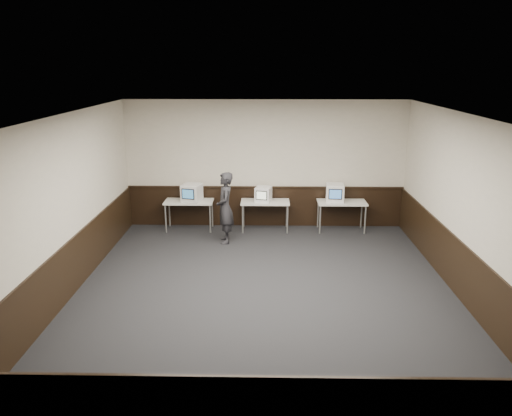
{
  "coord_description": "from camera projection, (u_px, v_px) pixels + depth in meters",
  "views": [
    {
      "loc": [
        0.01,
        -8.32,
        4.02
      ],
      "look_at": [
        -0.19,
        1.6,
        1.15
      ],
      "focal_mm": 35.0,
      "sensor_mm": 36.0,
      "label": 1
    }
  ],
  "objects": [
    {
      "name": "person",
      "position": [
        225.0,
        208.0,
        11.49
      ],
      "size": [
        0.48,
        0.65,
        1.67
      ],
      "primitive_type": "imported",
      "rotation": [
        0.0,
        0.0,
        -1.44
      ],
      "color": "#242328",
      "rests_on": "ground"
    },
    {
      "name": "wainscot_right",
      "position": [
        459.0,
        269.0,
        8.91
      ],
      "size": [
        0.04,
        7.98,
        1.0
      ],
      "primitive_type": "cube",
      "color": "black",
      "rests_on": "right_wall"
    },
    {
      "name": "emac_right",
      "position": [
        335.0,
        193.0,
        12.29
      ],
      "size": [
        0.47,
        0.5,
        0.44
      ],
      "rotation": [
        0.0,
        0.0,
        -0.08
      ],
      "color": "white",
      "rests_on": "desk_right"
    },
    {
      "name": "back_wall",
      "position": [
        265.0,
        164.0,
        12.51
      ],
      "size": [
        7.0,
        0.0,
        7.0
      ],
      "primitive_type": "plane",
      "rotation": [
        1.57,
        0.0,
        0.0
      ],
      "color": "beige",
      "rests_on": "ground"
    },
    {
      "name": "ceiling",
      "position": [
        265.0,
        116.0,
        8.22
      ],
      "size": [
        8.0,
        8.0,
        0.0
      ],
      "primitive_type": "plane",
      "rotation": [
        3.14,
        0.0,
        0.0
      ],
      "color": "white",
      "rests_on": "back_wall"
    },
    {
      "name": "emac_center",
      "position": [
        263.0,
        194.0,
        12.28
      ],
      "size": [
        0.45,
        0.46,
        0.37
      ],
      "rotation": [
        0.0,
        0.0,
        -0.23
      ],
      "color": "white",
      "rests_on": "desk_center"
    },
    {
      "name": "left_wall",
      "position": [
        65.0,
        208.0,
        8.73
      ],
      "size": [
        0.0,
        8.0,
        8.0
      ],
      "primitive_type": "plane",
      "rotation": [
        1.57,
        0.0,
        1.57
      ],
      "color": "beige",
      "rests_on": "ground"
    },
    {
      "name": "wainscot_rail",
      "position": [
        265.0,
        187.0,
        12.63
      ],
      "size": [
        6.98,
        0.06,
        0.04
      ],
      "primitive_type": "cube",
      "color": "black",
      "rests_on": "wainscot_back"
    },
    {
      "name": "front_wall",
      "position": [
        264.0,
        324.0,
        4.82
      ],
      "size": [
        7.0,
        0.0,
        7.0
      ],
      "primitive_type": "plane",
      "rotation": [
        -1.57,
        0.0,
        0.0
      ],
      "color": "beige",
      "rests_on": "ground"
    },
    {
      "name": "desk_left",
      "position": [
        189.0,
        204.0,
        12.42
      ],
      "size": [
        1.2,
        0.6,
        0.75
      ],
      "color": "silver",
      "rests_on": "ground"
    },
    {
      "name": "wainscot_back",
      "position": [
        265.0,
        207.0,
        12.8
      ],
      "size": [
        6.98,
        0.04,
        1.0
      ],
      "primitive_type": "cube",
      "color": "black",
      "rests_on": "back_wall"
    },
    {
      "name": "right_wall",
      "position": [
        468.0,
        210.0,
        8.6
      ],
      "size": [
        0.0,
        8.0,
        8.0
      ],
      "primitive_type": "plane",
      "rotation": [
        1.57,
        0.0,
        -1.57
      ],
      "color": "beige",
      "rests_on": "ground"
    },
    {
      "name": "desk_center",
      "position": [
        265.0,
        204.0,
        12.38
      ],
      "size": [
        1.2,
        0.6,
        0.75
      ],
      "color": "silver",
      "rests_on": "ground"
    },
    {
      "name": "wainscot_left",
      "position": [
        73.0,
        266.0,
        9.04
      ],
      "size": [
        0.04,
        7.98,
        1.0
      ],
      "primitive_type": "cube",
      "color": "black",
      "rests_on": "left_wall"
    },
    {
      "name": "floor",
      "position": [
        264.0,
        293.0,
        9.11
      ],
      "size": [
        8.0,
        8.0,
        0.0
      ],
      "primitive_type": "plane",
      "color": "black",
      "rests_on": "ground"
    },
    {
      "name": "emac_left",
      "position": [
        192.0,
        193.0,
        12.3
      ],
      "size": [
        0.54,
        0.56,
        0.44
      ],
      "rotation": [
        0.0,
        0.0,
        -0.27
      ],
      "color": "white",
      "rests_on": "desk_left"
    },
    {
      "name": "desk_right",
      "position": [
        342.0,
        204.0,
        12.34
      ],
      "size": [
        1.2,
        0.6,
        0.75
      ],
      "color": "silver",
      "rests_on": "ground"
    }
  ]
}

